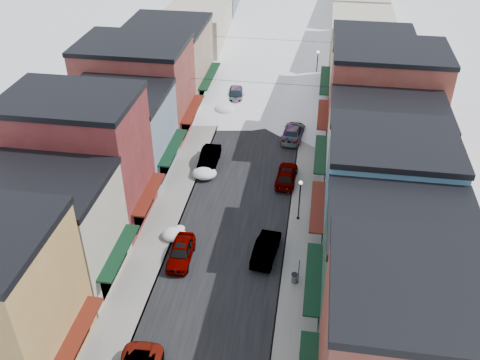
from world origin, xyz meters
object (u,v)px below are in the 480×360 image
(car_dark_hatch, at_px, (209,158))
(streetlamp_near, at_px, (300,195))
(car_silver_sedan, at_px, (181,252))
(car_green_sedan, at_px, (266,248))
(trash_can, at_px, (294,278))

(car_dark_hatch, xyz_separation_m, streetlamp_near, (10.24, -8.23, 1.98))
(car_silver_sedan, bearing_deg, car_green_sedan, 10.76)
(car_silver_sedan, xyz_separation_m, car_green_sedan, (7.11, 1.59, 0.02))
(car_silver_sedan, distance_m, trash_can, 9.87)
(car_silver_sedan, distance_m, car_green_sedan, 7.29)
(streetlamp_near, bearing_deg, car_dark_hatch, 141.20)
(car_silver_sedan, height_order, car_dark_hatch, car_dark_hatch)
(car_green_sedan, bearing_deg, car_silver_sedan, 18.57)
(car_silver_sedan, height_order, streetlamp_near, streetlamp_near)
(car_silver_sedan, height_order, trash_can, car_silver_sedan)
(car_dark_hatch, bearing_deg, streetlamp_near, -39.38)
(car_dark_hatch, height_order, car_green_sedan, car_dark_hatch)
(car_dark_hatch, bearing_deg, trash_can, -58.54)
(trash_can, bearing_deg, car_green_sedan, 131.56)
(trash_can, bearing_deg, car_dark_hatch, 122.03)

